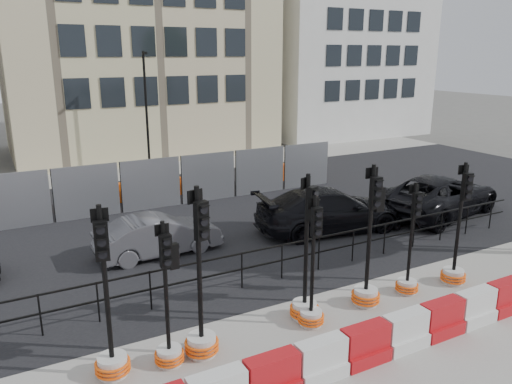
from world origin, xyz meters
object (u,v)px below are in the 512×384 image
traffic_signal_h (455,260)px  car_c (329,210)px  traffic_signal_a (111,343)px  traffic_signal_d (306,286)px

traffic_signal_h → car_c: traffic_signal_h is taller
traffic_signal_a → traffic_signal_d: size_ratio=0.99×
traffic_signal_d → car_c: size_ratio=0.64×
traffic_signal_d → car_c: bearing=29.2°
traffic_signal_a → traffic_signal_h: (8.83, -0.29, -0.02)m
traffic_signal_d → traffic_signal_h: (4.46, -0.34, -0.14)m
traffic_signal_d → car_c: (4.01, 4.55, -0.07)m
traffic_signal_h → car_c: bearing=104.8°
traffic_signal_a → traffic_signal_d: 4.37m
traffic_signal_a → traffic_signal_h: 8.83m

